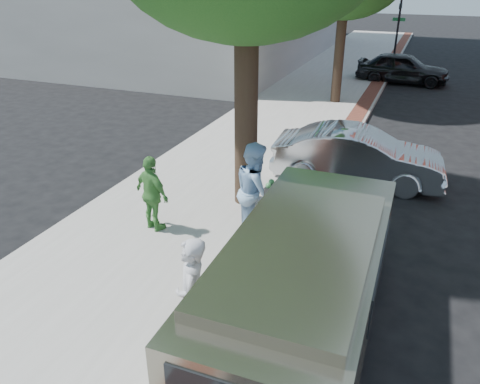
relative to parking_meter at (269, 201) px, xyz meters
The scene contains 13 objects.
ground 1.35m from the parking_meter, behind, with size 120.00×120.00×0.00m, color black.
sidewalk 8.31m from the parking_meter, 104.77° to the left, with size 5.00×60.00×0.15m, color #9E9991.
brick_strip 8.03m from the parking_meter, 89.27° to the left, with size 0.60×60.00×0.01m, color brown.
curb 8.05m from the parking_meter, 86.76° to the left, with size 0.10×60.00×0.15m, color gray.
office_base 25.84m from the parking_meter, 121.77° to the left, with size 18.20×22.20×4.00m, color gray.
signal_near 21.99m from the parking_meter, 89.21° to the left, with size 0.70×0.15×3.80m.
parking_meter is the anchor object (origin of this frame).
person_gray 2.93m from the parking_meter, 92.65° to the right, with size 0.66×0.44×1.82m, color #B7B7BC.
person_officer 0.62m from the parking_meter, 134.85° to the left, with size 0.98×0.76×2.01m, color #92BCE3.
person_green 2.51m from the parking_meter, behind, with size 0.96×0.40×1.64m, color #4E9543.
sedan_silver 4.44m from the parking_meter, 76.86° to the left, with size 1.53×4.38×1.44m, color silver.
bg_car 17.37m from the parking_meter, 86.28° to the left, with size 1.77×4.40×1.50m, color black.
van 2.22m from the parking_meter, 57.22° to the right, with size 2.07×5.26×1.93m.
Camera 1 is at (3.01, -7.45, 5.13)m, focal length 35.00 mm.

